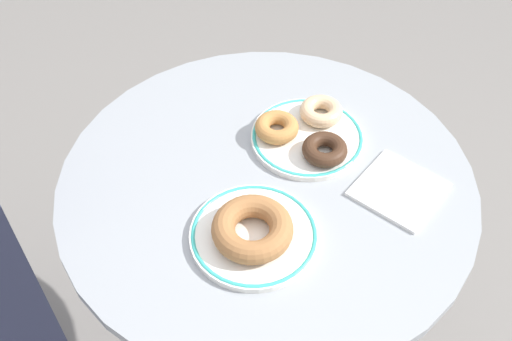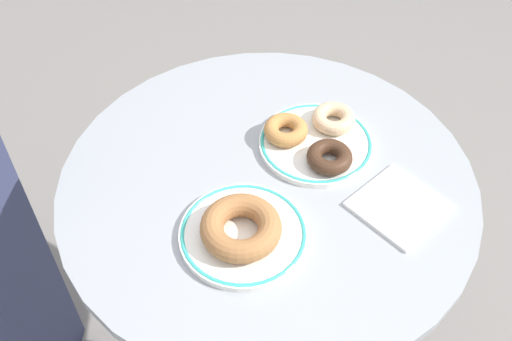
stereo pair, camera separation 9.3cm
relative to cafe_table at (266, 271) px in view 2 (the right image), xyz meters
name	(u,v)px [view 2 (the right image)]	position (x,y,z in m)	size (l,w,h in m)	color
cafe_table	(266,271)	(0.00, 0.00, 0.00)	(0.66, 0.66, 0.73)	#999EA3
plate_left	(243,234)	(-0.11, -0.04, 0.27)	(0.19, 0.19, 0.01)	white
plate_right	(316,143)	(0.11, -0.02, 0.27)	(0.19, 0.19, 0.01)	white
donut_cinnamon	(241,228)	(-0.12, -0.04, 0.29)	(0.12, 0.12, 0.03)	#A36B3D
donut_glazed	(334,118)	(0.16, -0.02, 0.28)	(0.07, 0.07, 0.02)	#E0B789
donut_old_fashioned	(286,130)	(0.09, 0.03, 0.28)	(0.07, 0.07, 0.02)	#BC7F42
donut_chocolate	(329,157)	(0.08, -0.06, 0.28)	(0.07, 0.07, 0.02)	#422819
paper_napkin	(399,206)	(0.08, -0.19, 0.26)	(0.12, 0.12, 0.01)	white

